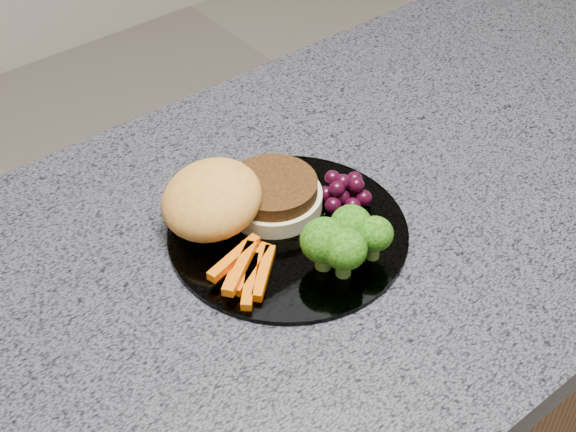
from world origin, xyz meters
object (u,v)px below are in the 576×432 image
object	(u,v)px
plate	(288,232)
burger	(234,201)
island_cabinet	(347,429)
grape_bunch	(342,191)

from	to	relation	value
plate	burger	world-z (taller)	burger
burger	island_cabinet	bearing A→B (deg)	-17.98
burger	plate	bearing A→B (deg)	-51.52
island_cabinet	burger	distance (m)	0.52
burger	grape_bunch	world-z (taller)	burger
island_cabinet	plate	bearing A→B (deg)	175.16
island_cabinet	burger	xyz separation A→B (m)	(-0.14, 0.06, 0.50)
grape_bunch	burger	bearing A→B (deg)	155.53
island_cabinet	grape_bunch	distance (m)	0.49
plate	burger	distance (m)	0.07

